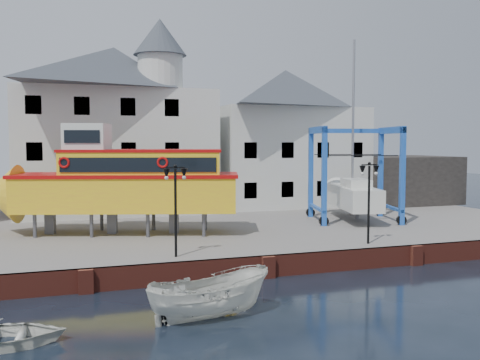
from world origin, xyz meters
name	(u,v)px	position (x,y,z in m)	size (l,w,h in m)	color
ground	(268,278)	(0.00, 0.00, 0.00)	(140.00, 140.00, 0.00)	black
hardstanding	(206,230)	(0.00, 11.00, 0.50)	(44.00, 22.00, 1.00)	slate
quay_wall	(267,266)	(0.00, 0.10, 0.50)	(44.00, 0.47, 1.00)	maroon
building_white_main	(117,127)	(-4.87, 18.39, 7.34)	(14.00, 8.30, 14.00)	silver
building_white_right	(285,138)	(9.00, 19.00, 6.60)	(12.00, 8.00, 11.20)	silver
shed_dark	(400,179)	(19.00, 17.00, 3.00)	(8.00, 7.00, 4.00)	black
lamp_post_left	(175,187)	(-4.00, 1.20, 4.17)	(1.12, 0.32, 4.20)	black
lamp_post_right	(369,182)	(6.00, 1.20, 4.17)	(1.12, 0.32, 4.20)	black
tour_boat	(112,182)	(-6.14, 8.47, 3.94)	(14.68, 7.35, 6.23)	#59595E
travel_lift	(351,190)	(9.64, 9.25, 3.00)	(6.46, 8.15, 11.94)	#0F4B9D
motorboat_a	(210,318)	(-3.99, -4.62, 0.00)	(1.75, 4.66, 1.80)	silver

